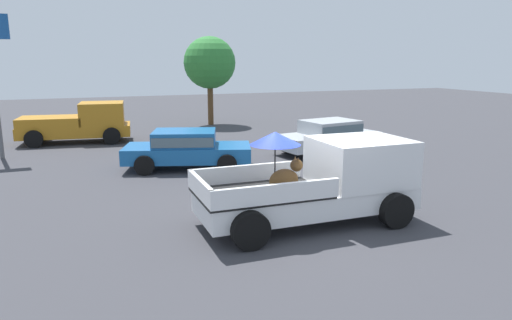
% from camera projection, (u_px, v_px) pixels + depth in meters
% --- Properties ---
extents(ground_plane, '(80.00, 80.00, 0.00)m').
position_uv_depth(ground_plane, '(306.00, 223.00, 10.89)').
color(ground_plane, '#38383D').
extents(pickup_truck_main, '(5.06, 2.27, 2.22)m').
position_uv_depth(pickup_truck_main, '(325.00, 181.00, 10.84)').
color(pickup_truck_main, black).
rests_on(pickup_truck_main, ground).
extents(pickup_truck_red, '(4.98, 2.62, 1.80)m').
position_uv_depth(pickup_truck_red, '(80.00, 123.00, 21.23)').
color(pickup_truck_red, black).
rests_on(pickup_truck_red, ground).
extents(parked_sedan_near, '(4.63, 2.98, 1.33)m').
position_uv_depth(parked_sedan_near, '(187.00, 147.00, 16.15)').
color(parked_sedan_near, black).
rests_on(parked_sedan_near, ground).
extents(parked_sedan_far, '(4.54, 2.53, 1.33)m').
position_uv_depth(parked_sedan_far, '(329.00, 135.00, 18.82)').
color(parked_sedan_far, black).
rests_on(parked_sedan_far, ground).
extents(tree_by_lot, '(2.93, 2.93, 5.00)m').
position_uv_depth(tree_by_lot, '(210.00, 63.00, 26.46)').
color(tree_by_lot, brown).
rests_on(tree_by_lot, ground).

